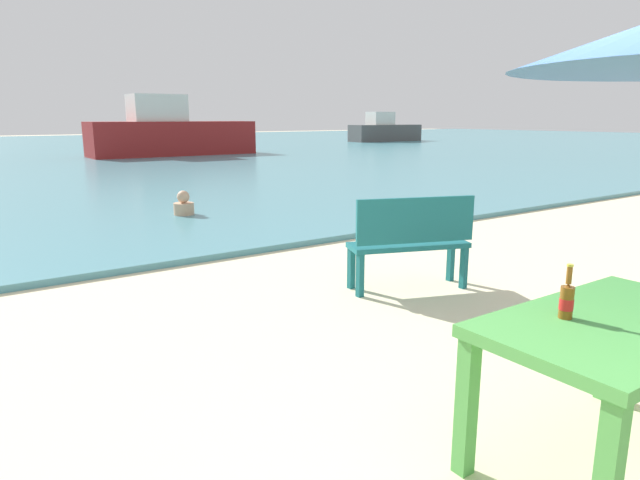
% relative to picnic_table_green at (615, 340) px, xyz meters
% --- Properties ---
extents(sea_water, '(120.00, 50.00, 0.08)m').
position_rel_picnic_table_green_xyz_m(sea_water, '(0.46, 29.81, -0.61)').
color(sea_water, teal).
rests_on(sea_water, ground_plane).
extents(picnic_table_green, '(1.40, 0.80, 0.76)m').
position_rel_picnic_table_green_xyz_m(picnic_table_green, '(0.00, 0.00, 0.00)').
color(picnic_table_green, '#4C9E47').
rests_on(picnic_table_green, ground_plane).
extents(beer_bottle_amber, '(0.07, 0.07, 0.26)m').
position_rel_picnic_table_green_xyz_m(beer_bottle_amber, '(-0.20, 0.15, 0.20)').
color(beer_bottle_amber, brown).
rests_on(beer_bottle_amber, picnic_table_green).
extents(bench_teal_center, '(1.25, 0.76, 0.95)m').
position_rel_picnic_table_green_xyz_m(bench_teal_center, '(1.18, 2.61, -0.11)').
color(bench_teal_center, '#196066').
rests_on(bench_teal_center, ground_plane).
extents(swimmer_person, '(0.34, 0.34, 0.41)m').
position_rel_picnic_table_green_xyz_m(swimmer_person, '(0.80, 7.69, -0.41)').
color(swimmer_person, tan).
rests_on(swimmer_person, sea_water).
extents(boat_cargo_ship, '(7.05, 1.92, 2.57)m').
position_rel_picnic_table_green_xyz_m(boat_cargo_ship, '(6.01, 22.50, 0.35)').
color(boat_cargo_ship, maroon).
rests_on(boat_cargo_ship, sea_water).
extents(boat_fishing_trawler, '(5.45, 1.49, 1.98)m').
position_rel_picnic_table_green_xyz_m(boat_fishing_trawler, '(23.25, 28.13, 0.14)').
color(boat_fishing_trawler, '#4C4C4C').
rests_on(boat_fishing_trawler, sea_water).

